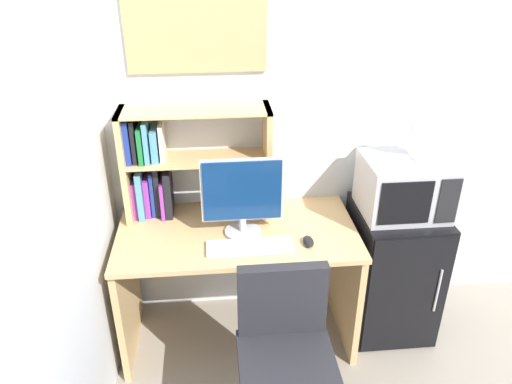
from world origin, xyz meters
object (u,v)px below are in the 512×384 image
at_px(desk_chair, 285,372).
at_px(computer_mouse, 308,241).
at_px(wall_corkboard, 196,24).
at_px(microwave, 404,186).
at_px(keyboard, 250,247).
at_px(hutch_bookshelf, 173,162).
at_px(mini_fridge, 391,269).
at_px(desk_fan, 427,132).
at_px(monitor, 242,195).

bearing_deg(desk_chair, computer_mouse, 69.79).
height_order(computer_mouse, wall_corkboard, wall_corkboard).
relative_size(microwave, desk_chair, 0.51).
relative_size(keyboard, computer_mouse, 4.26).
xyz_separation_m(hutch_bookshelf, mini_fridge, (1.26, -0.19, -0.68)).
bearing_deg(microwave, keyboard, -165.84).
distance_m(hutch_bookshelf, mini_fridge, 1.44).
distance_m(computer_mouse, desk_fan, 0.84).
distance_m(mini_fridge, desk_fan, 0.88).
height_order(mini_fridge, desk_chair, desk_chair).
distance_m(monitor, computer_mouse, 0.42).
bearing_deg(desk_fan, keyboard, -167.23).
bearing_deg(mini_fridge, desk_chair, -136.38).
relative_size(monitor, desk_fan, 1.63).
bearing_deg(wall_corkboard, mini_fridge, -14.71).
relative_size(desk_fan, desk_chair, 0.30).
distance_m(hutch_bookshelf, desk_fan, 1.36).
xyz_separation_m(monitor, microwave, (0.90, 0.07, -0.02)).
bearing_deg(desk_fan, hutch_bookshelf, 171.89).
bearing_deg(computer_mouse, keyboard, -177.85).
bearing_deg(monitor, keyboard, -81.03).
relative_size(keyboard, desk_fan, 1.65).
distance_m(computer_mouse, microwave, 0.63).
distance_m(hutch_bookshelf, monitor, 0.45).
bearing_deg(microwave, monitor, -175.63).
distance_m(hutch_bookshelf, desk_chair, 1.24).
height_order(computer_mouse, desk_chair, desk_chair).
distance_m(computer_mouse, wall_corkboard, 1.25).
height_order(desk_fan, desk_chair, desk_fan).
relative_size(mini_fridge, desk_fan, 3.01).
bearing_deg(computer_mouse, microwave, 20.26).
distance_m(keyboard, microwave, 0.92).
relative_size(computer_mouse, desk_chair, 0.12).
bearing_deg(computer_mouse, desk_chair, -110.21).
relative_size(hutch_bookshelf, keyboard, 1.82).
bearing_deg(keyboard, desk_chair, -76.69).
relative_size(microwave, wall_corkboard, 0.63).
relative_size(hutch_bookshelf, microwave, 1.76).
bearing_deg(mini_fridge, keyboard, -166.03).
relative_size(keyboard, mini_fridge, 0.55).
bearing_deg(monitor, computer_mouse, -22.92).
bearing_deg(desk_fan, desk_chair, -139.14).
bearing_deg(hutch_bookshelf, monitor, -34.80).
relative_size(mini_fridge, wall_corkboard, 1.11).
bearing_deg(wall_corkboard, monitor, -60.45).
bearing_deg(hutch_bookshelf, microwave, -8.33).
xyz_separation_m(mini_fridge, desk_fan, (0.07, -0.00, 0.88)).
bearing_deg(hutch_bookshelf, desk_chair, -60.79).
xyz_separation_m(computer_mouse, mini_fridge, (0.57, 0.21, -0.37)).
distance_m(desk_fan, wall_corkboard, 1.31).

